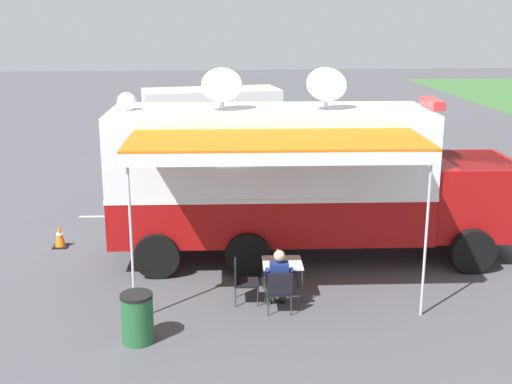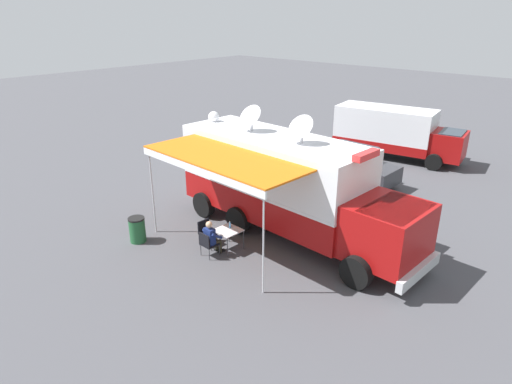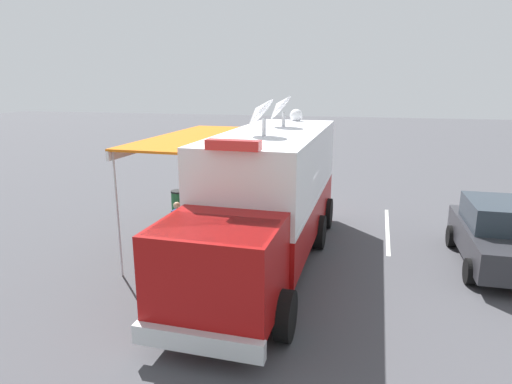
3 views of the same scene
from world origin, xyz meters
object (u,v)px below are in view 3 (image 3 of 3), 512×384
at_px(folding_table, 197,223).
at_px(seated_responder, 180,221).
at_px(command_truck, 267,192).
at_px(traffic_cone, 322,199).
at_px(water_bottle, 204,218).
at_px(folding_chair_beside_table, 200,219).
at_px(folding_chair_at_table, 175,225).
at_px(trash_bin, 179,203).
at_px(car_behind_truck, 498,235).

bearing_deg(folding_table, seated_responder, -13.07).
distance_m(command_truck, traffic_cone, 6.16).
distance_m(water_bottle, seated_responder, 0.81).
bearing_deg(folding_table, command_truck, 162.53).
bearing_deg(folding_chair_beside_table, folding_chair_at_table, 51.57).
bearing_deg(seated_responder, trash_bin, -66.79).
relative_size(command_truck, car_behind_truck, 2.26).
distance_m(trash_bin, car_behind_truck, 10.41).
xyz_separation_m(trash_bin, traffic_cone, (-5.08, -2.34, -0.18)).
bearing_deg(command_truck, car_behind_truck, -171.08).
bearing_deg(folding_chair_at_table, command_truck, 164.26).
relative_size(water_bottle, car_behind_truck, 0.05).
height_order(command_truck, traffic_cone, command_truck).
height_order(folding_table, water_bottle, water_bottle).
relative_size(folding_table, seated_responder, 0.67).
xyz_separation_m(water_bottle, folding_chair_beside_table, (0.42, -0.77, -0.32)).
bearing_deg(command_truck, folding_table, -17.47).
distance_m(folding_chair_at_table, seated_responder, 0.23).
bearing_deg(trash_bin, command_truck, 139.08).
bearing_deg(trash_bin, seated_responder, 113.21).
xyz_separation_m(command_truck, folding_chair_beside_table, (2.53, -1.57, -1.43)).
relative_size(command_truck, traffic_cone, 16.53).
height_order(folding_table, folding_chair_beside_table, folding_chair_beside_table).
distance_m(folding_table, car_behind_truck, 8.36).
height_order(water_bottle, traffic_cone, water_bottle).
distance_m(folding_table, seated_responder, 0.63).
xyz_separation_m(water_bottle, seated_responder, (0.79, -0.06, -0.18)).
xyz_separation_m(folding_chair_at_table, seated_responder, (-0.19, 0.01, 0.14)).
distance_m(water_bottle, trash_bin, 3.32).
bearing_deg(seated_responder, command_truck, 163.44).
height_order(command_truck, water_bottle, command_truck).
xyz_separation_m(water_bottle, trash_bin, (1.91, -2.69, -0.38)).
bearing_deg(folding_chair_at_table, car_behind_truck, -179.48).
bearing_deg(water_bottle, traffic_cone, -122.20).
relative_size(folding_chair_beside_table, seated_responder, 0.70).
bearing_deg(folding_table, traffic_cone, -123.19).
relative_size(folding_table, car_behind_truck, 0.20).
distance_m(water_bottle, folding_chair_beside_table, 0.93).
bearing_deg(folding_chair_at_table, traffic_cone, -129.87).
distance_m(water_bottle, car_behind_truck, 8.18).
relative_size(folding_chair_at_table, trash_bin, 0.96).
xyz_separation_m(water_bottle, folding_chair_at_table, (0.97, -0.07, -0.32)).
distance_m(traffic_cone, car_behind_truck, 7.02).
height_order(water_bottle, trash_bin, water_bottle).
xyz_separation_m(folding_chair_at_table, folding_chair_beside_table, (-0.56, -0.70, 0.00)).
distance_m(command_truck, seated_responder, 3.29).
relative_size(seated_responder, trash_bin, 1.37).
bearing_deg(trash_bin, car_behind_truck, 165.89).
relative_size(folding_table, trash_bin, 0.92).
height_order(folding_chair_at_table, seated_responder, seated_responder).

